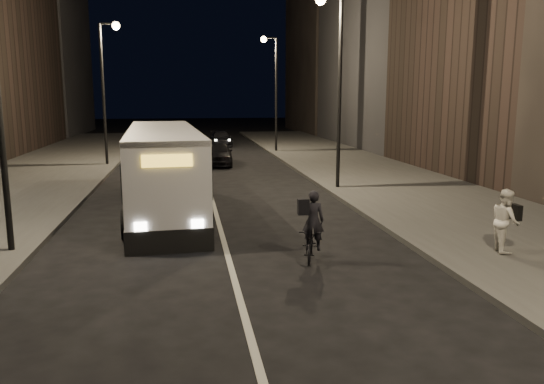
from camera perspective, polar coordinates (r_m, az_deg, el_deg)
name	(u,v)px	position (r m, az deg, el deg)	size (l,w,h in m)	color
ground	(240,299)	(11.19, -3.50, -11.41)	(180.00, 180.00, 0.00)	black
sidewalk_right	(383,180)	(26.46, 11.87, 1.27)	(7.00, 70.00, 0.16)	#383835
sidewalk_left	(13,190)	(25.79, -26.07, 0.21)	(7.00, 70.00, 0.16)	#383835
building_row_right	(419,6)	(41.98, 15.52, 18.68)	(8.00, 61.00, 21.00)	black
streetlight_right_mid	(334,66)	(23.26, 6.69, 13.26)	(1.20, 0.44, 8.12)	black
streetlight_right_far	(272,78)	(38.89, 0.05, 12.12)	(1.20, 0.44, 8.12)	black
streetlight_left_near	(5,45)	(15.03, -26.82, 13.91)	(1.20, 0.44, 8.12)	black
streetlight_left_far	(107,74)	(32.65, -17.32, 12.01)	(1.20, 0.44, 8.12)	black
city_bus	(163,166)	(19.52, -11.60, 2.72)	(3.11, 11.22, 2.99)	white
cyclist_on_bicycle	(311,237)	(13.53, 4.26, -4.83)	(0.97, 1.69, 1.84)	black
pedestrian_woman	(505,220)	(14.89, 23.80, -2.82)	(0.80, 0.62, 1.64)	silver
car_near	(218,153)	(32.23, -5.84, 4.17)	(1.69, 4.21, 1.44)	black
car_mid	(169,148)	(35.65, -11.02, 4.65)	(1.56, 4.46, 1.47)	#343537
car_far	(221,139)	(44.64, -5.52, 5.73)	(1.68, 4.14, 1.20)	black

